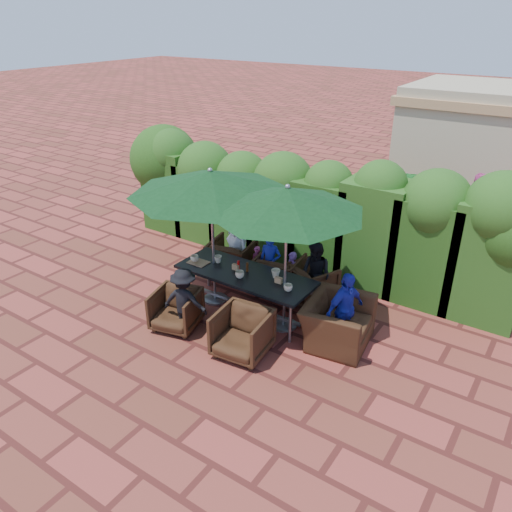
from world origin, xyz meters
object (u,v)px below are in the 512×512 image
Objects in this scene: dining_table at (245,277)px; chair_end_right at (338,316)px; chair_far_mid at (279,272)px; umbrella_right at (287,200)px; chair_near_right at (242,331)px; chair_far_right at (311,281)px; chair_near_left at (176,308)px; chair_far_left at (232,257)px; umbrella_left at (210,183)px.

chair_end_right reaches higher than dining_table.
chair_end_right is (1.59, -0.84, 0.07)m from chair_far_mid.
chair_near_right is at bearing -97.92° from umbrella_right.
chair_far_right is 2.45m from chair_near_left.
chair_end_right is at bearing 5.14° from umbrella_right.
umbrella_right is 3.37× the size of chair_near_left.
chair_far_left reaches higher than chair_near_right.
chair_far_left is at bearing 107.57° from umbrella_left.
chair_far_right is 0.70× the size of chair_end_right.
chair_near_left is (0.01, -1.04, -1.85)m from umbrella_left.
chair_far_mid is at bearing 167.90° from chair_far_left.
chair_far_right is (1.44, 0.95, -1.83)m from umbrella_left.
chair_far_mid is 0.64m from chair_far_right.
chair_far_mid is at bearing 29.41° from chair_far_right.
chair_far_mid is at bearing 82.61° from dining_table.
chair_near_left is at bearing 87.33° from chair_far_left.
chair_far_right is at bearing 33.57° from umbrella_left.
chair_near_left is 0.92× the size of chair_near_right.
umbrella_right is 1.96m from chair_end_right.
chair_near_left is (-1.45, -1.01, -1.85)m from umbrella_right.
chair_far_mid is 2.09m from chair_near_left.
umbrella_left is 2.04m from chair_far_left.
umbrella_right is 3.02× the size of chair_far_mid.
dining_table is at bearing 76.13° from chair_far_right.
chair_near_right is at bearing -13.57° from chair_near_left.
dining_table is 3.03× the size of chair_near_right.
dining_table is at bearing -1.27° from umbrella_left.
chair_far_right is at bearing 91.64° from umbrella_right.
chair_far_right is 1.06× the size of chair_near_left.
chair_far_left is 2.51m from chair_near_right.
chair_end_right is at bearing 160.74° from chair_far_right.
chair_far_left reaches higher than chair_far_mid.
chair_far_left is 1.73m from chair_far_right.
umbrella_left is 3.34× the size of chair_far_mid.
umbrella_right reaches higher than chair_far_right.
umbrella_right is at bearing 87.22° from chair_end_right.
umbrella_right is 3.09× the size of chair_near_right.
dining_table is at bearing 116.46° from chair_near_right.
umbrella_left is 3.42× the size of chair_near_right.
umbrella_right is at bearing 75.66° from chair_near_right.
umbrella_left reaches higher than chair_far_right.
umbrella_left is 3.28× the size of chair_far_left.
dining_table is at bearing 42.41° from chair_near_left.
chair_end_right is (2.67, -0.85, 0.07)m from chair_far_left.
umbrella_left reaches higher than chair_near_right.
umbrella_right is 2.96× the size of chair_far_left.
umbrella_right is 2.68m from chair_far_left.
chair_far_right is at bearing 80.38° from chair_near_right.
chair_far_left is (-1.75, 0.93, -1.80)m from umbrella_right.
chair_near_left is at bearing 174.49° from chair_near_right.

